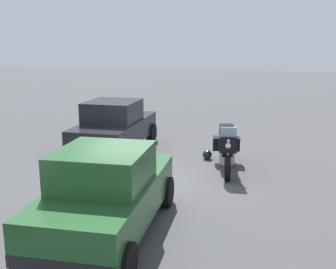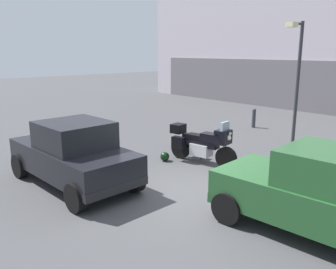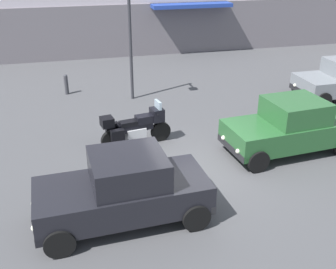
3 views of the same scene
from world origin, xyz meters
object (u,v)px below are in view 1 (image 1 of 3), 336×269
(helmet, at_px, (207,155))
(car_wagon_end, at_px, (106,193))
(motorcycle, at_px, (227,148))
(car_hatchback_near, at_px, (114,127))

(helmet, bearing_deg, car_wagon_end, -8.94)
(car_wagon_end, bearing_deg, motorcycle, -23.76)
(helmet, distance_m, car_wagon_end, 5.36)
(helmet, bearing_deg, motorcycle, 38.78)
(motorcycle, bearing_deg, car_wagon_end, -28.89)
(car_hatchback_near, relative_size, car_wagon_end, 0.99)
(car_hatchback_near, distance_m, car_wagon_end, 5.71)
(motorcycle, distance_m, helmet, 1.21)
(helmet, height_order, car_hatchback_near, car_hatchback_near)
(car_hatchback_near, xyz_separation_m, car_wagon_end, (5.29, 2.16, 0.00))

